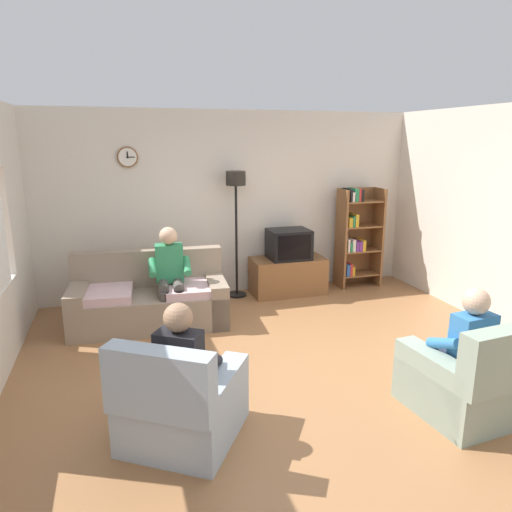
% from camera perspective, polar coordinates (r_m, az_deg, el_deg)
% --- Properties ---
extents(ground_plane, '(12.00, 12.00, 0.00)m').
position_cam_1_polar(ground_plane, '(5.00, 4.69, -13.20)').
color(ground_plane, '#9E6B42').
extents(back_wall_assembly, '(6.20, 0.17, 2.70)m').
position_cam_1_polar(back_wall_assembly, '(7.04, -2.99, 6.42)').
color(back_wall_assembly, silver).
rests_on(back_wall_assembly, ground_plane).
extents(couch, '(1.96, 1.02, 0.90)m').
position_cam_1_polar(couch, '(6.06, -12.86, -5.29)').
color(couch, gray).
rests_on(couch, ground_plane).
extents(tv_stand, '(1.10, 0.56, 0.55)m').
position_cam_1_polar(tv_stand, '(7.11, 3.89, -2.40)').
color(tv_stand, brown).
rests_on(tv_stand, ground_plane).
extents(tv, '(0.60, 0.49, 0.44)m').
position_cam_1_polar(tv, '(6.96, 4.02, 1.46)').
color(tv, black).
rests_on(tv, tv_stand).
extents(bookshelf, '(0.68, 0.36, 1.57)m').
position_cam_1_polar(bookshelf, '(7.52, 12.12, 2.47)').
color(bookshelf, brown).
rests_on(bookshelf, ground_plane).
extents(floor_lamp, '(0.28, 0.28, 1.85)m').
position_cam_1_polar(floor_lamp, '(6.73, -2.46, 6.92)').
color(floor_lamp, black).
rests_on(floor_lamp, ground_plane).
extents(armchair_near_window, '(1.15, 1.17, 0.90)m').
position_cam_1_polar(armchair_near_window, '(3.83, -9.08, -17.53)').
color(armchair_near_window, '#9EADBC').
rests_on(armchair_near_window, ground_plane).
extents(armchair_near_bookshelf, '(0.88, 0.95, 0.90)m').
position_cam_1_polar(armchair_near_bookshelf, '(4.46, 24.35, -13.83)').
color(armchair_near_bookshelf, gray).
rests_on(armchair_near_bookshelf, ground_plane).
extents(person_on_couch, '(0.53, 0.56, 1.24)m').
position_cam_1_polar(person_on_couch, '(5.86, -10.45, -1.88)').
color(person_on_couch, '#338C59').
rests_on(person_on_couch, ground_plane).
extents(person_in_left_armchair, '(0.61, 0.64, 1.12)m').
position_cam_1_polar(person_in_left_armchair, '(3.74, -8.67, -12.76)').
color(person_in_left_armchair, black).
rests_on(person_in_left_armchair, ground_plane).
extents(person_in_right_armchair, '(0.54, 0.56, 1.12)m').
position_cam_1_polar(person_in_right_armchair, '(4.39, 23.92, -9.72)').
color(person_in_right_armchair, '#3372B2').
rests_on(person_in_right_armchair, ground_plane).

